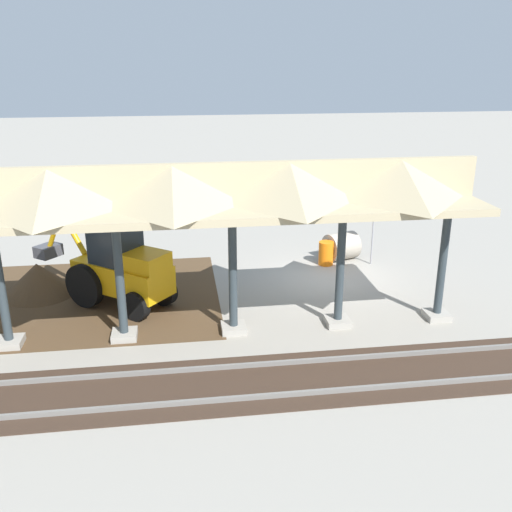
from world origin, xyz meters
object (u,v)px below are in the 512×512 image
object	(u,v)px
backhoe	(118,267)
stop_sign	(374,219)
traffic_barrel	(326,253)
concrete_pipe	(341,246)

from	to	relation	value
backhoe	stop_sign	bearing A→B (deg)	-165.09
stop_sign	traffic_barrel	size ratio (longest dim) A/B	2.74
concrete_pipe	traffic_barrel	xyz separation A→B (m)	(0.73, 0.50, -0.08)
traffic_barrel	concrete_pipe	bearing A→B (deg)	-145.66
backhoe	traffic_barrel	xyz separation A→B (m)	(-7.41, -2.61, -0.81)
traffic_barrel	stop_sign	bearing A→B (deg)	174.09
stop_sign	traffic_barrel	bearing A→B (deg)	-5.91
concrete_pipe	backhoe	bearing A→B (deg)	20.91
stop_sign	concrete_pipe	world-z (taller)	stop_sign
stop_sign	traffic_barrel	world-z (taller)	stop_sign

